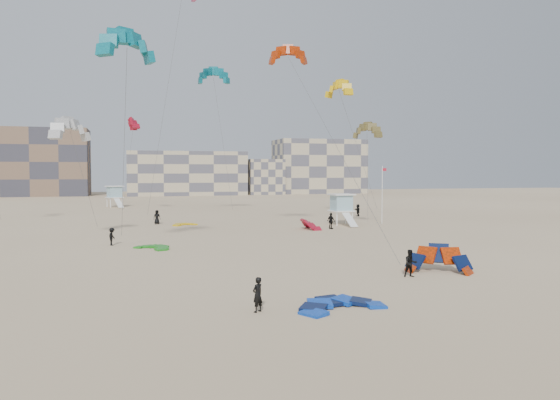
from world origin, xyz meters
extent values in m
plane|color=#CDB389|center=(0.00, 0.00, 0.00)|extent=(320.00, 320.00, 0.00)
imported|color=black|center=(0.90, -0.02, 0.82)|extent=(0.72, 0.67, 1.64)
imported|color=black|center=(11.95, 5.76, 0.85)|extent=(0.92, 0.76, 1.70)
imported|color=black|center=(-6.45, 25.69, 0.79)|extent=(0.87, 1.15, 1.58)
imported|color=black|center=(17.12, 33.57, 0.92)|extent=(0.87, 1.17, 1.84)
imported|color=black|center=(-1.74, 44.63, 0.88)|extent=(0.94, 0.69, 1.77)
imported|color=black|center=(27.17, 49.25, 0.89)|extent=(0.59, 1.66, 1.77)
cylinder|color=#3F3F3F|center=(-5.25, 21.46, 8.41)|extent=(0.74, 5.98, 14.83)
cylinder|color=#3F3F3F|center=(10.96, 17.78, 9.76)|extent=(0.56, 26.20, 17.55)
cylinder|color=#3F3F3F|center=(-9.13, 31.37, 5.64)|extent=(2.13, 3.10, 9.30)
cylinder|color=#3F3F3F|center=(-0.58, 45.82, 14.79)|extent=(4.49, 3.30, 27.59)
cylinder|color=#3F3F3F|center=(20.61, 31.47, 6.00)|extent=(0.95, 2.51, 10.01)
cylinder|color=#3F3F3F|center=(26.44, 47.39, 9.29)|extent=(7.72, 3.94, 16.59)
cylinder|color=#3F3F3F|center=(8.12, 54.06, 10.57)|extent=(2.53, 1.37, 19.14)
cylinder|color=#3F3F3F|center=(-5.17, 61.22, 7.49)|extent=(1.75, 8.88, 12.99)
cube|color=white|center=(20.02, 37.75, 1.74)|extent=(2.71, 2.71, 0.13)
cube|color=#8DB4C0|center=(20.02, 37.75, 2.73)|extent=(2.22, 2.22, 1.86)
cube|color=white|center=(20.02, 37.75, 3.74)|extent=(2.80, 2.80, 0.15)
cube|color=white|center=(20.02, 35.24, 0.84)|extent=(1.03, 2.67, 1.54)
cube|color=white|center=(-7.82, 79.69, 1.79)|extent=(3.40, 3.40, 0.13)
cube|color=#8DB4C0|center=(-7.82, 79.69, 2.82)|extent=(2.79, 2.79, 1.92)
cube|color=white|center=(-7.82, 79.69, 3.85)|extent=(3.52, 3.52, 0.15)
cube|color=white|center=(-7.82, 77.10, 0.86)|extent=(1.78, 2.88, 1.59)
cylinder|color=white|center=(25.49, 37.83, 3.62)|extent=(0.09, 0.09, 7.24)
cube|color=#AE172A|center=(25.77, 37.83, 6.78)|extent=(0.54, 0.02, 0.36)
cube|color=brown|center=(-30.00, 134.00, 9.00)|extent=(28.00, 14.00, 18.00)
cube|color=tan|center=(10.00, 130.00, 6.00)|extent=(32.00, 16.00, 12.00)
cube|color=tan|center=(50.00, 132.00, 8.00)|extent=(26.00, 14.00, 16.00)
cube|color=tan|center=(32.00, 128.00, 5.00)|extent=(10.00, 10.00, 10.00)
camera|label=1|loc=(-4.65, -24.48, 6.54)|focal=35.00mm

